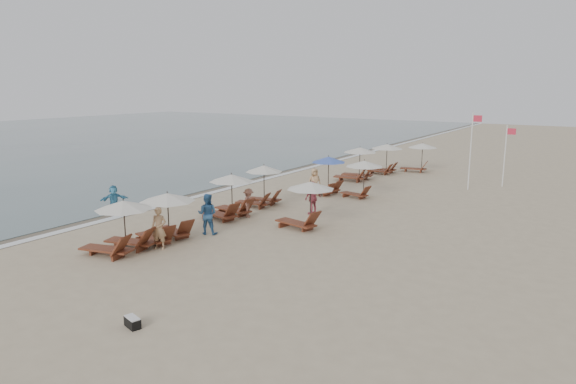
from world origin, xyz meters
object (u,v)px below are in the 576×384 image
Objects in this scene: duffel_bag at (132,322)px; lounger_station_3 at (261,187)px; inland_station_0 at (304,201)px; inland_station_2 at (419,154)px; lounger_station_5 at (356,165)px; lounger_station_6 at (384,157)px; beachgoer_mid_b at (249,203)px; beachgoer_far_b at (314,182)px; inland_station_1 at (361,173)px; beachgoer_mid_a at (207,214)px; lounger_station_4 at (325,175)px; flag_pole_near at (471,147)px; waterline_walker at (114,200)px; lounger_station_2 at (228,198)px; lounger_station_1 at (164,216)px; beachgoer_near at (159,228)px; lounger_station_0 at (120,228)px; beachgoer_far_a at (313,198)px.

lounger_station_3 is at bearing 112.18° from duffel_bag.
inland_station_2 is at bearing 92.87° from inland_station_0.
lounger_station_5 is 3.81m from lounger_station_6.
beachgoer_far_b reaches higher than beachgoer_mid_b.
inland_station_1 is 11.05m from beachgoer_mid_a.
lounger_station_3 is at bearing -107.21° from lounger_station_4.
flag_pole_near is at bearing 51.47° from inland_station_1.
lounger_station_5 reaches higher than inland_station_0.
beachgoer_mid_b is 0.98× the size of waterline_walker.
lounger_station_2 is at bearing 102.28° from beachgoer_mid_b.
lounger_station_1 is 1.53× the size of beachgoer_near.
inland_station_2 is at bearing -33.32° from beachgoer_mid_b.
lounger_station_6 is 1.01× the size of inland_station_1.
duffel_bag is (4.71, -24.03, -0.92)m from lounger_station_5.
beachgoer_near is at bearing -101.28° from inland_station_1.
beachgoer_far_a is at bearing 71.22° from lounger_station_0.
duffel_bag is (4.70, -11.53, -0.59)m from beachgoer_mid_b.
inland_station_2 is 1.85× the size of beachgoer_mid_b.
duffel_bag is at bearing -84.19° from inland_station_1.
beachgoer_far_a is (3.01, 7.48, -0.21)m from lounger_station_1.
lounger_station_4 is (1.32, 7.80, 0.15)m from lounger_station_2.
inland_station_1 reaches higher than waterline_walker.
beachgoer_mid_b is at bearing -33.76° from waterline_walker.
flag_pole_near reaches higher than beachgoer_far_b.
duffel_bag is (5.53, -4.20, -0.85)m from lounger_station_0.
inland_station_2 reaches higher than beachgoer_far_a.
beachgoer_far_a is at bearing -133.76° from beachgoer_mid_a.
waterline_walker reaches higher than beachgoer_mid_b.
duffel_bag is at bearing -96.60° from flag_pole_near.
lounger_station_4 is (1.47, 4.76, 0.11)m from lounger_station_3.
lounger_station_6 is (0.59, 3.76, 0.17)m from lounger_station_5.
beachgoer_mid_b is at bearing -93.96° from lounger_station_4.
inland_station_1 is at bearing -88.59° from inland_station_2.
lounger_station_4 is 10.60m from beachgoer_mid_a.
inland_station_2 reaches higher than beachgoer_near.
duffel_bag is at bearing 95.42° from beachgoer_mid_a.
inland_station_1 is 1.68× the size of waterline_walker.
beachgoer_mid_a is at bearing -135.50° from inland_station_0.
lounger_station_4 is 0.88× the size of inland_station_2.
lounger_station_4 is 0.95× the size of inland_station_1.
lounger_station_2 reaches higher than waterline_walker.
flag_pole_near reaches higher than lounger_station_0.
beachgoer_far_a is at bearing 41.80° from lounger_station_2.
lounger_station_4 is at bearing -139.88° from beachgoer_far_a.
beachgoer_mid_b is at bearing -92.04° from lounger_station_6.
lounger_station_3 is 8.62m from beachgoer_near.
beachgoer_mid_a is 9.85m from beachgoer_far_b.
inland_station_1 reaches higher than lounger_station_1.
lounger_station_0 is 23.62m from lounger_station_6.
lounger_station_4 is 1.45× the size of beachgoer_far_b.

